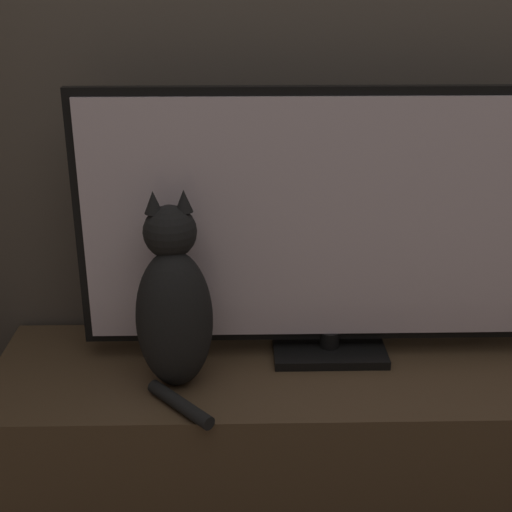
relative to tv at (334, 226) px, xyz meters
The scene contains 3 objects.
tv_stand 0.53m from the tv, 117.79° to the right, with size 1.43×0.42×0.44m.
tv is the anchor object (origin of this frame).
cat 0.38m from the tv, 161.41° to the right, with size 0.17×0.27×0.42m.
Camera 1 is at (-0.17, -0.39, 1.25)m, focal length 50.00 mm.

